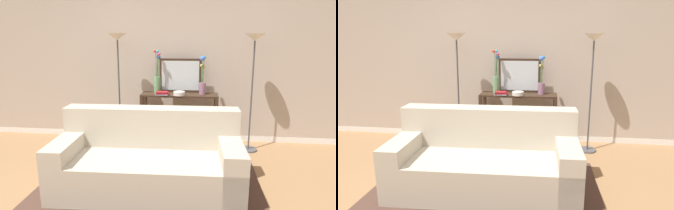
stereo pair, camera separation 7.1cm
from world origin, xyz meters
The scene contains 12 objects.
back_wall centered at (0.00, 2.36, 1.42)m, with size 12.00×0.15×2.83m.
area_rug centered at (0.07, 0.41, 0.01)m, with size 2.53×1.97×0.01m.
couch centered at (0.07, 0.57, 0.31)m, with size 2.05×0.97×0.88m.
console_table centered at (0.30, 1.98, 0.56)m, with size 1.17×0.35×0.83m.
floor_lamp_left centered at (-0.62, 1.89, 1.36)m, with size 0.28×0.28×1.73m.
floor_lamp_right centered at (1.36, 1.89, 1.36)m, with size 0.28×0.28×1.72m.
wall_mirror centered at (0.30, 2.12, 1.09)m, with size 0.65×0.02×0.52m.
vase_tall_flowers centered at (-0.04, 2.00, 1.06)m, with size 0.11×0.11×0.66m.
vase_short_flowers centered at (0.65, 2.00, 1.04)m, with size 0.10×0.13×0.58m.
fruit_bowl centered at (0.31, 1.87, 0.86)m, with size 0.18×0.18×0.06m.
book_stack centered at (0.05, 1.87, 0.85)m, with size 0.21×0.17×0.05m.
book_row_under_console centered at (0.03, 1.98, 0.05)m, with size 0.44×0.18×0.13m.
Camera 2 is at (0.70, -2.48, 1.68)m, focal length 31.93 mm.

